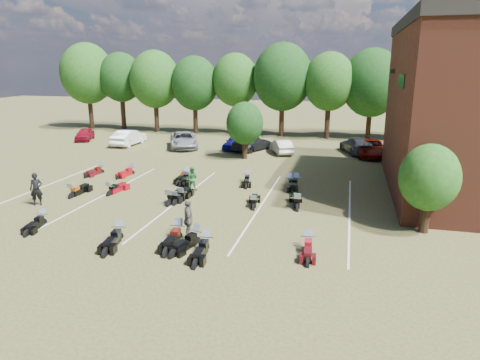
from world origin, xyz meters
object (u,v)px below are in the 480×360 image
(car_4, at_px, (235,142))
(motorcycle_3, at_px, (196,244))
(person_grey, at_px, (189,220))
(motorcycle_14, at_px, (101,173))
(person_black, at_px, (36,189))
(motorcycle_7, at_px, (110,195))
(motorcycle_0, at_px, (43,224))
(car_0, at_px, (85,134))
(person_green, at_px, (192,179))

(car_4, xyz_separation_m, motorcycle_3, (4.17, -22.73, -0.67))
(car_4, height_order, person_grey, person_grey)
(motorcycle_14, bearing_deg, person_black, -75.43)
(motorcycle_3, xyz_separation_m, motorcycle_7, (-7.82, 5.81, 0.00))
(motorcycle_0, bearing_deg, car_0, 108.72)
(person_green, relative_size, motorcycle_0, 0.75)
(car_0, xyz_separation_m, person_black, (10.50, -20.50, 0.31))
(motorcycle_0, height_order, motorcycle_7, motorcycle_7)
(car_0, distance_m, motorcycle_14, 16.10)
(person_green, bearing_deg, car_0, -45.20)
(motorcycle_0, distance_m, motorcycle_7, 5.47)
(person_grey, bearing_deg, car_0, 16.70)
(car_0, distance_m, person_grey, 31.18)
(person_green, distance_m, person_grey, 8.27)
(car_0, bearing_deg, motorcycle_14, -73.09)
(person_grey, xyz_separation_m, motorcycle_0, (-7.96, 0.01, -0.97))
(person_green, relative_size, motorcycle_7, 0.70)
(person_green, bearing_deg, car_4, -91.21)
(person_green, height_order, motorcycle_0, person_green)
(car_0, relative_size, car_4, 0.97)
(person_grey, distance_m, motorcycle_7, 9.20)
(motorcycle_3, bearing_deg, motorcycle_0, -166.98)
(motorcycle_7, bearing_deg, person_black, 50.34)
(car_0, height_order, person_grey, person_grey)
(person_green, height_order, motorcycle_14, person_green)
(person_black, distance_m, person_grey, 10.71)
(person_black, bearing_deg, motorcycle_0, -77.24)
(person_grey, height_order, motorcycle_3, person_grey)
(person_green, distance_m, motorcycle_7, 5.23)
(person_black, height_order, person_green, person_black)
(car_0, xyz_separation_m, person_green, (18.13, -15.35, 0.13))
(person_green, bearing_deg, motorcycle_0, 51.31)
(car_4, relative_size, motorcycle_3, 1.73)
(person_grey, bearing_deg, person_black, 50.34)
(person_green, height_order, person_grey, person_grey)
(motorcycle_0, height_order, motorcycle_3, motorcycle_3)
(person_grey, bearing_deg, motorcycle_14, 21.36)
(person_black, distance_m, motorcycle_14, 7.86)
(motorcycle_7, distance_m, motorcycle_14, 6.20)
(person_black, distance_m, motorcycle_7, 4.23)
(car_0, xyz_separation_m, motorcycle_14, (9.83, -12.73, -0.65))
(car_4, relative_size, motorcycle_0, 1.88)
(motorcycle_0, bearing_deg, motorcycle_7, 73.20)
(car_4, height_order, person_black, person_black)
(person_grey, bearing_deg, person_green, -5.91)
(person_grey, relative_size, motorcycle_0, 0.93)
(person_green, bearing_deg, motorcycle_3, 106.58)
(car_0, height_order, motorcycle_0, car_0)
(motorcycle_0, relative_size, motorcycle_7, 0.93)
(motorcycle_0, bearing_deg, motorcycle_14, 96.11)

